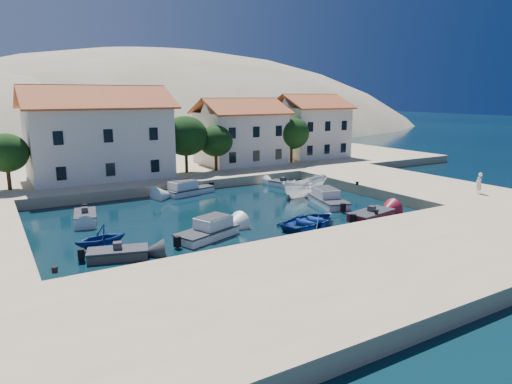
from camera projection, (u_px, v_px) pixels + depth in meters
ground at (295, 248)px, 29.62m from camera, size 400.00×400.00×0.00m
quay_south at (361, 271)px, 24.48m from camera, size 52.00×12.00×1.00m
quay_east at (398, 184)px, 48.20m from camera, size 11.00×20.00×1.00m
quay_north at (145, 164)px, 62.41m from camera, size 80.00×36.00×1.00m
hills at (124, 199)px, 148.61m from camera, size 254.00×176.00×99.00m
building_left at (98, 131)px, 48.86m from camera, size 14.70×9.45×9.70m
building_mid at (240, 131)px, 58.89m from camera, size 10.50×8.40×8.30m
building_right at (310, 125)px, 65.70m from camera, size 9.45×8.40×8.80m
trees at (198, 139)px, 52.24m from camera, size 37.30×5.30×6.45m
bollards at (296, 212)px, 34.03m from camera, size 29.36×9.56×0.30m
motorboat_grey_sw at (118, 254)px, 27.65m from camera, size 3.87×2.52×1.25m
cabin_cruiser_south at (207, 232)px, 31.58m from camera, size 5.08×3.52×1.60m
rowboat_south at (311, 226)px, 34.53m from camera, size 6.14×5.03×1.11m
motorboat_red_se at (371, 215)px, 36.62m from camera, size 4.49×2.68×1.25m
cabin_cruiser_east at (328, 200)px, 41.21m from camera, size 3.36×5.47×1.60m
boat_east at (305, 196)px, 44.64m from camera, size 5.56×2.42×2.10m
motorboat_white_ne at (283, 184)px, 49.28m from camera, size 2.32×3.47×1.25m
rowboat_west at (101, 248)px, 29.55m from camera, size 3.70×3.32×1.74m
motorboat_white_west at (85, 216)px, 36.19m from camera, size 2.30×3.95×1.25m
cabin_cruiser_north at (189, 189)px, 45.73m from camera, size 5.35×3.24×1.60m
pedestrian at (479, 183)px, 41.06m from camera, size 0.70×0.46×1.92m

